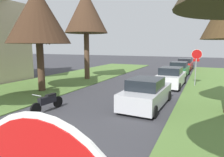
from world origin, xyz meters
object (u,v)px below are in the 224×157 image
at_px(street_tree_left_mid_a, 38,16).
at_px(parked_motorcycle, 48,102).
at_px(stop_sign_far, 196,60).
at_px(parked_sedan_red, 185,65).
at_px(parked_sedan_silver, 146,93).
at_px(parked_sedan_white, 171,77).
at_px(parked_sedan_green, 179,70).
at_px(street_tree_left_mid_b, 86,12).

relative_size(street_tree_left_mid_a, parked_motorcycle, 3.53).
distance_m(stop_sign_far, parked_sedan_red, 11.95).
relative_size(parked_sedan_silver, parked_sedan_white, 1.00).
xyz_separation_m(parked_sedan_silver, parked_sedan_white, (0.34, 6.30, 0.00)).
bearing_deg(parked_motorcycle, parked_sedan_green, 73.19).
relative_size(street_tree_left_mid_b, parked_sedan_silver, 1.89).
bearing_deg(parked_motorcycle, street_tree_left_mid_b, 110.29).
bearing_deg(street_tree_left_mid_a, parked_sedan_green, 55.22).
relative_size(street_tree_left_mid_a, parked_sedan_red, 1.63).
xyz_separation_m(parked_sedan_white, parked_sedan_green, (-0.07, 6.03, 0.00)).
xyz_separation_m(street_tree_left_mid_a, parked_sedan_white, (8.29, 5.80, -4.59)).
bearing_deg(parked_motorcycle, stop_sign_far, 56.92).
bearing_deg(street_tree_left_mid_b, parked_sedan_red, 56.76).
height_order(stop_sign_far, parked_sedan_silver, stop_sign_far).
bearing_deg(parked_sedan_green, parked_sedan_red, 89.51).
distance_m(street_tree_left_mid_a, parked_sedan_red, 20.57).
xyz_separation_m(street_tree_left_mid_b, parked_sedan_white, (8.10, -0.14, -5.68)).
distance_m(stop_sign_far, parked_sedan_silver, 7.51).
xyz_separation_m(stop_sign_far, parked_sedan_green, (-1.87, 5.28, -1.46)).
distance_m(stop_sign_far, parked_sedan_green, 5.79).
bearing_deg(parked_sedan_silver, parked_sedan_green, 88.74).
bearing_deg(parked_sedan_green, parked_sedan_silver, -91.26).
distance_m(stop_sign_far, street_tree_left_mid_b, 10.78).
xyz_separation_m(parked_sedan_red, parked_motorcycle, (-4.64, -21.63, -0.24)).
distance_m(parked_sedan_red, parked_motorcycle, 22.13).
bearing_deg(parked_sedan_green, street_tree_left_mid_a, -124.78).
bearing_deg(stop_sign_far, parked_sedan_silver, -106.89).
bearing_deg(parked_sedan_white, street_tree_left_mid_a, -145.01).
relative_size(stop_sign_far, street_tree_left_mid_b, 0.35).
height_order(stop_sign_far, parked_sedan_red, stop_sign_far).
bearing_deg(parked_sedan_red, street_tree_left_mid_b, -123.24).
xyz_separation_m(street_tree_left_mid_a, parked_sedan_green, (8.22, 11.83, -4.59)).
height_order(parked_sedan_white, parked_sedan_green, same).
distance_m(street_tree_left_mid_a, parked_sedan_silver, 9.19).
bearing_deg(parked_sedan_green, stop_sign_far, -70.49).
relative_size(street_tree_left_mid_a, parked_sedan_white, 1.63).
bearing_deg(parked_motorcycle, parked_sedan_red, 77.89).
relative_size(street_tree_left_mid_b, parked_motorcycle, 4.11).
bearing_deg(parked_motorcycle, parked_sedan_white, 63.04).
bearing_deg(parked_sedan_white, street_tree_left_mid_b, 179.03).
bearing_deg(parked_sedan_white, parked_sedan_silver, -93.13).
distance_m(parked_sedan_white, parked_motorcycle, 10.29).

